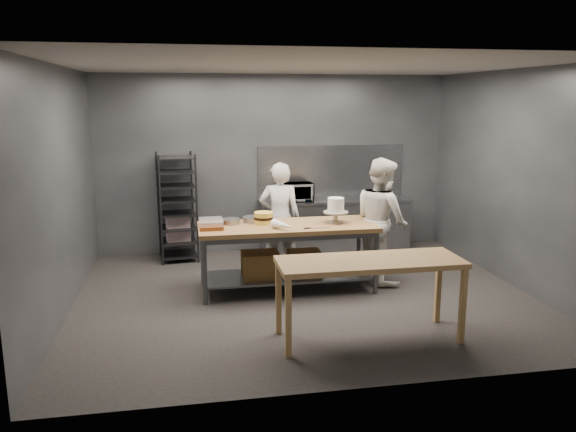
# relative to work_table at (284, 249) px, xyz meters

# --- Properties ---
(ground) EXTENTS (6.00, 6.00, 0.00)m
(ground) POSITION_rel_work_table_xyz_m (0.22, -0.31, -0.57)
(ground) COLOR black
(ground) RESTS_ON ground
(back_wall) EXTENTS (6.00, 0.04, 3.00)m
(back_wall) POSITION_rel_work_table_xyz_m (0.22, 2.19, 0.93)
(back_wall) COLOR #4C4F54
(back_wall) RESTS_ON ground
(work_table) EXTENTS (2.40, 0.90, 0.92)m
(work_table) POSITION_rel_work_table_xyz_m (0.00, 0.00, 0.00)
(work_table) COLOR olive
(work_table) RESTS_ON ground
(near_counter) EXTENTS (2.00, 0.70, 0.90)m
(near_counter) POSITION_rel_work_table_xyz_m (0.63, -1.75, 0.24)
(near_counter) COLOR brown
(near_counter) RESTS_ON ground
(back_counter) EXTENTS (2.60, 0.60, 0.90)m
(back_counter) POSITION_rel_work_table_xyz_m (1.22, 1.87, -0.12)
(back_counter) COLOR slate
(back_counter) RESTS_ON ground
(splashback_panel) EXTENTS (2.60, 0.02, 0.90)m
(splashback_panel) POSITION_rel_work_table_xyz_m (1.22, 2.17, 0.78)
(splashback_panel) COLOR slate
(splashback_panel) RESTS_ON back_counter
(speed_rack) EXTENTS (0.66, 0.71, 1.75)m
(speed_rack) POSITION_rel_work_table_xyz_m (-1.45, 1.79, 0.28)
(speed_rack) COLOR black
(speed_rack) RESTS_ON ground
(chef_behind) EXTENTS (0.68, 0.51, 1.68)m
(chef_behind) POSITION_rel_work_table_xyz_m (0.07, 0.80, 0.27)
(chef_behind) COLOR silver
(chef_behind) RESTS_ON ground
(chef_right) EXTENTS (0.83, 0.98, 1.79)m
(chef_right) POSITION_rel_work_table_xyz_m (1.44, 0.16, 0.32)
(chef_right) COLOR white
(chef_right) RESTS_ON ground
(microwave) EXTENTS (0.54, 0.37, 0.30)m
(microwave) POSITION_rel_work_table_xyz_m (0.54, 1.87, 0.48)
(microwave) COLOR black
(microwave) RESTS_ON back_counter
(frosted_cake_stand) EXTENTS (0.34, 0.34, 0.35)m
(frosted_cake_stand) POSITION_rel_work_table_xyz_m (0.72, -0.00, 0.56)
(frosted_cake_stand) COLOR #AA9F88
(frosted_cake_stand) RESTS_ON work_table
(layer_cake) EXTENTS (0.26, 0.26, 0.16)m
(layer_cake) POSITION_rel_work_table_xyz_m (-0.27, 0.12, 0.43)
(layer_cake) COLOR #E5CC49
(layer_cake) RESTS_ON work_table
(cake_pans) EXTENTS (0.56, 0.33, 0.07)m
(cake_pans) POSITION_rel_work_table_xyz_m (-0.52, 0.22, 0.39)
(cake_pans) COLOR gray
(cake_pans) RESTS_ON work_table
(piping_bag) EXTENTS (0.31, 0.38, 0.12)m
(piping_bag) POSITION_rel_work_table_xyz_m (-0.06, -0.31, 0.41)
(piping_bag) COLOR white
(piping_bag) RESTS_ON work_table
(offset_spatula) EXTENTS (0.36, 0.02, 0.02)m
(offset_spatula) POSITION_rel_work_table_xyz_m (0.34, -0.29, 0.35)
(offset_spatula) COLOR slate
(offset_spatula) RESTS_ON work_table
(pastry_clamshells) EXTENTS (0.31, 0.42, 0.11)m
(pastry_clamshells) POSITION_rel_work_table_xyz_m (-0.98, -0.01, 0.40)
(pastry_clamshells) COLOR #954A1D
(pastry_clamshells) RESTS_ON work_table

